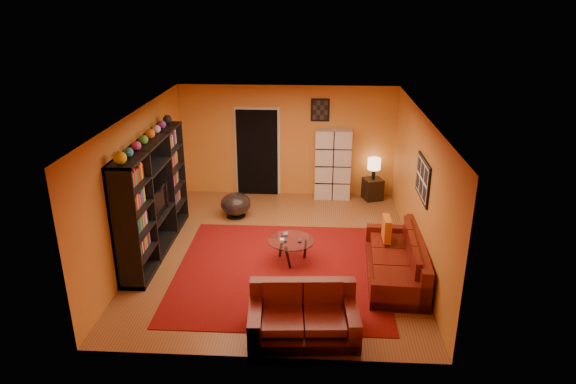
# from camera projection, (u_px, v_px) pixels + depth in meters

# --- Properties ---
(floor) EXTENTS (6.00, 6.00, 0.00)m
(floor) POSITION_uv_depth(u_px,v_px,m) (278.00, 251.00, 9.60)
(floor) COLOR brown
(floor) RESTS_ON ground
(ceiling) EXTENTS (6.00, 6.00, 0.00)m
(ceiling) POSITION_uv_depth(u_px,v_px,m) (277.00, 115.00, 8.66)
(ceiling) COLOR white
(ceiling) RESTS_ON wall_back
(wall_back) EXTENTS (6.00, 0.00, 6.00)m
(wall_back) POSITION_uv_depth(u_px,v_px,m) (287.00, 141.00, 11.92)
(wall_back) COLOR orange
(wall_back) RESTS_ON floor
(wall_front) EXTENTS (6.00, 0.00, 6.00)m
(wall_front) POSITION_uv_depth(u_px,v_px,m) (259.00, 272.00, 6.34)
(wall_front) COLOR orange
(wall_front) RESTS_ON floor
(wall_left) EXTENTS (0.00, 6.00, 6.00)m
(wall_left) POSITION_uv_depth(u_px,v_px,m) (140.00, 184.00, 9.26)
(wall_left) COLOR orange
(wall_left) RESTS_ON floor
(wall_right) EXTENTS (0.00, 6.00, 6.00)m
(wall_right) POSITION_uv_depth(u_px,v_px,m) (419.00, 189.00, 9.00)
(wall_right) COLOR orange
(wall_right) RESTS_ON floor
(rug) EXTENTS (3.60, 3.60, 0.01)m
(rug) POSITION_uv_depth(u_px,v_px,m) (281.00, 270.00, 8.94)
(rug) COLOR #610B0B
(rug) RESTS_ON floor
(doorway) EXTENTS (0.95, 0.10, 2.04)m
(doorway) POSITION_uv_depth(u_px,v_px,m) (257.00, 153.00, 12.03)
(doorway) COLOR black
(doorway) RESTS_ON floor
(wall_art_right) EXTENTS (0.03, 1.00, 0.70)m
(wall_art_right) POSITION_uv_depth(u_px,v_px,m) (423.00, 179.00, 8.61)
(wall_art_right) COLOR black
(wall_art_right) RESTS_ON wall_right
(wall_art_back) EXTENTS (0.42, 0.03, 0.52)m
(wall_art_back) POSITION_uv_depth(u_px,v_px,m) (320.00, 110.00, 11.59)
(wall_art_back) COLOR black
(wall_art_back) RESTS_ON wall_back
(entertainment_unit) EXTENTS (0.45, 3.00, 2.10)m
(entertainment_unit) POSITION_uv_depth(u_px,v_px,m) (153.00, 197.00, 9.34)
(entertainment_unit) COLOR black
(entertainment_unit) RESTS_ON floor
(tv) EXTENTS (0.89, 0.12, 0.51)m
(tv) POSITION_uv_depth(u_px,v_px,m) (155.00, 202.00, 9.30)
(tv) COLOR black
(tv) RESTS_ON entertainment_unit
(sofa) EXTENTS (1.02, 2.26, 0.85)m
(sofa) POSITION_uv_depth(u_px,v_px,m) (400.00, 261.00, 8.67)
(sofa) COLOR #4F100A
(sofa) RESTS_ON rug
(loveseat) EXTENTS (1.58, 1.01, 0.85)m
(loveseat) POSITION_uv_depth(u_px,v_px,m) (303.00, 315.00, 7.22)
(loveseat) COLOR #4F100A
(loveseat) RESTS_ON rug
(throw_pillow) EXTENTS (0.12, 0.42, 0.42)m
(throw_pillow) POSITION_uv_depth(u_px,v_px,m) (387.00, 229.00, 9.06)
(throw_pillow) COLOR orange
(throw_pillow) RESTS_ON sofa
(coffee_table) EXTENTS (0.84, 0.84, 0.42)m
(coffee_table) POSITION_uv_depth(u_px,v_px,m) (291.00, 242.00, 9.12)
(coffee_table) COLOR silver
(coffee_table) RESTS_ON floor
(storage_cabinet) EXTENTS (0.83, 0.38, 1.64)m
(storage_cabinet) POSITION_uv_depth(u_px,v_px,m) (333.00, 164.00, 11.86)
(storage_cabinet) COLOR silver
(storage_cabinet) RESTS_ON floor
(bowl_chair) EXTENTS (0.65, 0.65, 0.53)m
(bowl_chair) POSITION_uv_depth(u_px,v_px,m) (236.00, 204.00, 11.01)
(bowl_chair) COLOR black
(bowl_chair) RESTS_ON floor
(side_table) EXTENTS (0.51, 0.51, 0.50)m
(side_table) POSITION_uv_depth(u_px,v_px,m) (373.00, 189.00, 11.96)
(side_table) COLOR black
(side_table) RESTS_ON floor
(table_lamp) EXTENTS (0.30, 0.30, 0.50)m
(table_lamp) POSITION_uv_depth(u_px,v_px,m) (374.00, 164.00, 11.75)
(table_lamp) COLOR black
(table_lamp) RESTS_ON side_table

